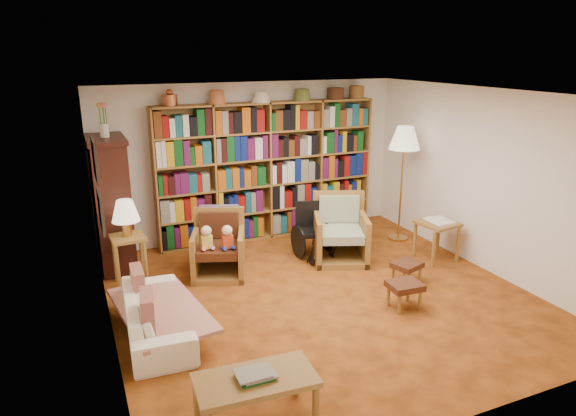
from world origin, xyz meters
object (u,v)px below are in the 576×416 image
footstool_a (405,287)px  coffee_table (256,383)px  sofa (157,314)px  floor_lamp (405,143)px  armchair_sage (337,234)px  side_table_papers (437,228)px  wheelchair (312,232)px  footstool_b (407,266)px  side_table_lamp (129,249)px  armchair_leather (217,248)px

footstool_a → coffee_table: size_ratio=0.40×
sofa → floor_lamp: 4.58m
armchair_sage → footstool_a: size_ratio=2.60×
coffee_table → side_table_papers: bearing=31.6°
armchair_sage → sofa: bearing=-158.2°
wheelchair → footstool_b: (0.72, -1.37, -0.13)m
side_table_lamp → footstool_a: 3.53m
sofa → armchair_sage: (2.83, 1.14, 0.13)m
floor_lamp → footstool_a: (-1.31, -1.99, -1.33)m
footstool_b → sofa: bearing=179.4°
sofa → side_table_lamp: (-0.10, 1.40, 0.26)m
sofa → side_table_lamp: side_table_lamp is taller
armchair_leather → side_table_papers: armchair_leather is taller
armchair_leather → footstool_b: armchair_leather is taller
wheelchair → footstool_b: wheelchair is taller
armchair_sage → footstool_a: bearing=-90.4°
armchair_leather → wheelchair: size_ratio=1.15×
side_table_lamp → armchair_sage: (2.93, -0.26, -0.13)m
armchair_leather → side_table_papers: bearing=-15.1°
wheelchair → footstool_a: size_ratio=2.03×
coffee_table → sofa: bearing=106.3°
sofa → armchair_sage: 3.05m
armchair_sage → coffee_table: size_ratio=1.04×
armchair_sage → wheelchair: 0.37m
armchair_leather → coffee_table: armchair_leather is taller
side_table_lamp → footstool_a: size_ratio=1.66×
sofa → armchair_sage: armchair_sage is taller
sofa → coffee_table: 1.82m
side_table_lamp → coffee_table: 3.20m
sofa → wheelchair: size_ratio=1.95×
armchair_sage → side_table_papers: (1.30, -0.65, 0.12)m
armchair_leather → floor_lamp: 3.32m
side_table_lamp → wheelchair: 2.62m
floor_lamp → side_table_papers: bearing=-90.4°
armchair_leather → floor_lamp: floor_lamp is taller
footstool_a → armchair_leather: bearing=133.2°
side_table_papers → footstool_b: bearing=-149.7°
armchair_leather → wheelchair: 1.47m
armchair_leather → footstool_b: (2.19, -1.35, -0.12)m
floor_lamp → side_table_papers: size_ratio=3.02×
armchair_sage → footstool_b: 1.24m
armchair_sage → coffee_table: (-2.32, -2.88, 0.01)m
coffee_table → armchair_leather: bearing=80.1°
floor_lamp → side_table_papers: (-0.01, -0.94, -1.11)m
coffee_table → armchair_sage: bearing=51.1°
wheelchair → floor_lamp: floor_lamp is taller
floor_lamp → footstool_a: bearing=-123.4°
sofa → side_table_papers: (4.13, 0.48, 0.25)m
side_table_lamp → side_table_papers: 4.33m
armchair_sage → armchair_leather: bearing=174.2°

